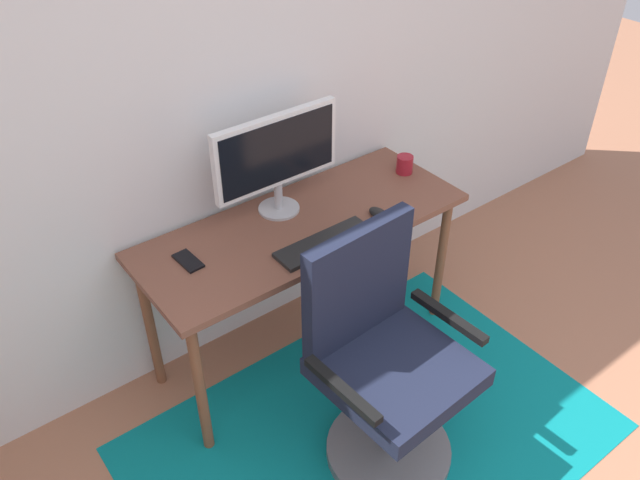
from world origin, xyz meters
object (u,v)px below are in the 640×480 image
monitor (277,155)px  office_chair (384,371)px  keyboard (325,243)px  coffee_cup (405,164)px  computer_mouse (379,213)px  cell_phone (188,261)px  desk (303,238)px

monitor → office_chair: bearing=-95.4°
keyboard → coffee_cup: 0.69m
coffee_cup → computer_mouse: bearing=-149.2°
computer_mouse → office_chair: office_chair is taller
keyboard → office_chair: 0.56m
computer_mouse → office_chair: (-0.38, -0.49, -0.30)m
cell_phone → office_chair: bearing=-62.8°
office_chair → cell_phone: bearing=117.4°
monitor → office_chair: (-0.07, -0.79, -0.56)m
monitor → desk: bearing=-79.3°
keyboard → cell_phone: size_ratio=3.07×
desk → computer_mouse: (0.28, -0.16, 0.10)m
keyboard → coffee_cup: bearing=18.9°
monitor → cell_phone: monitor is taller
desk → office_chair: 0.69m
keyboard → computer_mouse: 0.31m
coffee_cup → office_chair: office_chair is taller
cell_phone → keyboard: bearing=-28.8°
desk → computer_mouse: computer_mouse is taller
desk → cell_phone: cell_phone is taller
monitor → cell_phone: bearing=-170.3°
desk → cell_phone: size_ratio=10.36×
desk → keyboard: (-0.02, -0.18, 0.09)m
keyboard → monitor: bearing=90.7°
desk → coffee_cup: coffee_cup is taller
monitor → computer_mouse: bearing=-44.3°
keyboard → coffee_cup: coffee_cup is taller
computer_mouse → cell_phone: computer_mouse is taller
monitor → coffee_cup: bearing=-8.5°
keyboard → office_chair: (-0.08, -0.47, -0.30)m
keyboard → computer_mouse: bearing=3.3°
coffee_cup → office_chair: (-0.73, -0.69, -0.33)m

